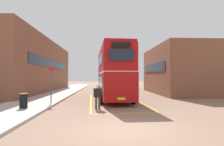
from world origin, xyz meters
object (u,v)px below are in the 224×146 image
object	(u,v)px
double_decker_bus	(113,73)
bus_stop_sign	(51,81)
single_deck_bus	(125,79)
pedestrian_boarding	(98,95)
litter_bin	(24,101)

from	to	relation	value
double_decker_bus	bus_stop_sign	bearing A→B (deg)	-149.48
double_decker_bus	single_deck_bus	size ratio (longest dim) A/B	1.02
double_decker_bus	single_deck_bus	xyz separation A→B (m)	(3.37, 20.67, -0.87)
single_deck_bus	pedestrian_boarding	world-z (taller)	single_deck_bus
litter_bin	bus_stop_sign	distance (m)	3.19
pedestrian_boarding	bus_stop_sign	bearing A→B (deg)	143.96
pedestrian_boarding	litter_bin	distance (m)	4.65
single_deck_bus	bus_stop_sign	xyz separation A→B (m)	(-8.31, -23.58, 0.18)
litter_bin	double_decker_bus	bearing A→B (deg)	43.85
litter_bin	bus_stop_sign	xyz separation A→B (m)	(0.99, 2.78, 1.22)
double_decker_bus	pedestrian_boarding	bearing A→B (deg)	-103.04
single_deck_bus	pedestrian_boarding	size ratio (longest dim) A/B	6.25
single_deck_bus	bus_stop_sign	world-z (taller)	single_deck_bus
pedestrian_boarding	double_decker_bus	bearing A→B (deg)	76.96
single_deck_bus	litter_bin	size ratio (longest dim) A/B	10.78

